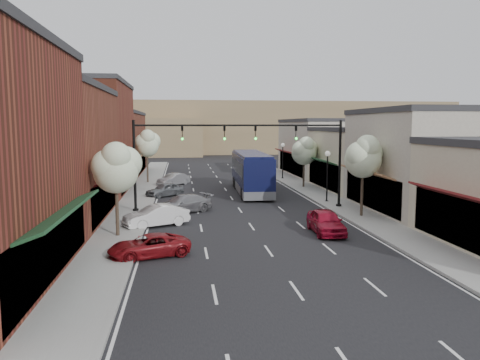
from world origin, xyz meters
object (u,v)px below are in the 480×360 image
object	(u,v)px
lamp_post_far	(283,155)
parked_car_a	(149,246)
tree_left_far	(147,143)
parked_car_b	(156,216)
tree_left_near	(116,167)
parked_car_d	(165,190)
tree_right_far	(305,150)
parked_car_e	(173,179)
lamp_post_near	(327,168)
parked_car_c	(183,204)
red_hatchback	(326,222)
signal_mast_left	(166,152)
coach_bus	(251,172)
tree_right_near	(364,156)
signal_mast_right	(311,151)

from	to	relation	value
lamp_post_far	parked_car_a	distance (m)	35.31
tree_left_far	parked_car_b	distance (m)	23.50
tree_left_near	parked_car_d	world-z (taller)	tree_left_near
tree_right_far	parked_car_e	xyz separation A→B (m)	(-13.72, 3.80, -3.32)
tree_right_far	lamp_post_near	distance (m)	9.51
tree_left_far	parked_car_c	distance (m)	19.23
tree_left_near	red_hatchback	size ratio (longest dim) A/B	1.32
signal_mast_left	parked_car_d	xyz separation A→B (m)	(-0.43, 7.85, -3.98)
tree_left_far	parked_car_c	world-z (taller)	tree_left_far
coach_bus	tree_right_near	bearing A→B (deg)	-64.06
parked_car_a	tree_right_far	bearing A→B (deg)	130.46
tree_right_near	red_hatchback	world-z (taller)	tree_right_near
signal_mast_right	tree_right_near	bearing A→B (deg)	-56.09
tree_left_far	lamp_post_near	xyz separation A→B (m)	(16.05, -15.44, -1.60)
parked_car_b	parked_car_c	xyz separation A→B (m)	(1.74, 4.64, -0.03)
signal_mast_right	red_hatchback	size ratio (longest dim) A/B	1.90
signal_mast_right	parked_car_b	size ratio (longest dim) A/B	1.92
parked_car_d	coach_bus	bearing A→B (deg)	60.67
signal_mast_right	signal_mast_left	size ratio (longest dim) A/B	1.00
tree_right_near	tree_left_far	xyz separation A→B (m)	(-16.60, 22.00, 0.15)
signal_mast_left	parked_car_a	size ratio (longest dim) A/B	2.01
tree_right_far	tree_left_far	xyz separation A→B (m)	(-16.60, 6.00, 0.61)
coach_bus	parked_car_d	size ratio (longest dim) A/B	3.43
tree_right_near	lamp_post_near	bearing A→B (deg)	94.77
lamp_post_near	tree_left_near	bearing A→B (deg)	-146.67
signal_mast_left	parked_car_e	distance (m)	16.23
parked_car_e	tree_left_near	bearing A→B (deg)	-55.88
signal_mast_left	parked_car_d	distance (m)	8.81
parked_car_b	signal_mast_right	bearing A→B (deg)	87.73
lamp_post_near	tree_right_near	bearing A→B (deg)	-85.23
tree_right_near	signal_mast_left	bearing A→B (deg)	163.81
red_hatchback	parked_car_b	size ratio (longest dim) A/B	1.01
red_hatchback	parked_car_c	xyz separation A→B (m)	(-8.70, 7.97, -0.06)
tree_right_far	parked_car_e	distance (m)	14.61
lamp_post_far	tree_right_far	bearing A→B (deg)	-86.12
signal_mast_left	tree_right_near	distance (m)	14.55
parked_car_b	parked_car_e	bearing A→B (deg)	151.98
tree_left_near	parked_car_c	xyz separation A→B (m)	(3.79, 7.56, -3.54)
tree_right_near	lamp_post_far	bearing A→B (deg)	91.30
parked_car_a	parked_car_c	distance (m)	11.96
signal_mast_right	red_hatchback	world-z (taller)	signal_mast_right
lamp_post_near	lamp_post_far	bearing A→B (deg)	90.00
tree_right_far	lamp_post_near	size ratio (longest dim) A/B	1.22
tree_left_near	coach_bus	size ratio (longest dim) A/B	0.44
signal_mast_left	red_hatchback	bearing A→B (deg)	-40.62
tree_left_far	lamp_post_near	world-z (taller)	tree_left_far
tree_left_far	parked_car_b	bearing A→B (deg)	-84.92
signal_mast_left	lamp_post_far	world-z (taller)	signal_mast_left
tree_right_near	parked_car_d	bearing A→B (deg)	140.42
signal_mast_right	parked_car_e	distance (m)	19.60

